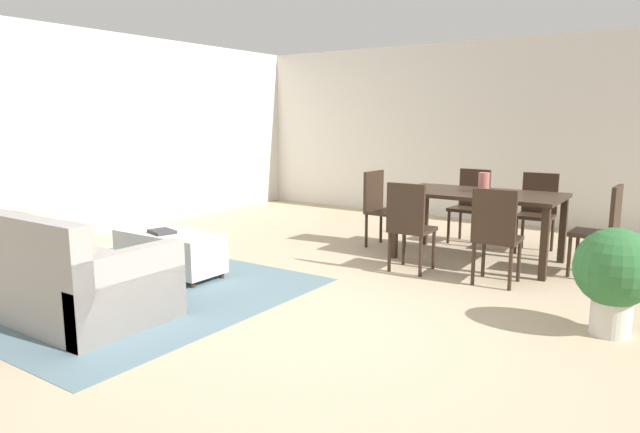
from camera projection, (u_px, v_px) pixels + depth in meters
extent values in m
plane|color=tan|center=(330.00, 319.00, 4.41)|extent=(10.80, 10.80, 0.00)
cube|color=silver|center=(518.00, 132.00, 8.24)|extent=(9.00, 0.12, 2.70)
cube|color=silver|center=(54.00, 135.00, 7.08)|extent=(0.12, 11.00, 2.70)
cube|color=slate|center=(119.00, 289.00, 5.18)|extent=(3.00, 2.80, 0.01)
cube|color=gray|center=(54.00, 283.00, 4.66)|extent=(2.11, 0.95, 0.42)
cube|color=gray|center=(0.00, 240.00, 4.26)|extent=(2.11, 0.16, 0.44)
cube|color=gray|center=(129.00, 291.00, 4.09)|extent=(0.14, 0.95, 0.62)
cube|color=slate|center=(0.00, 231.00, 4.79)|extent=(0.37, 0.11, 0.37)
cube|color=beige|center=(36.00, 237.00, 4.49)|extent=(0.40, 0.13, 0.40)
cube|color=tan|center=(75.00, 247.00, 4.18)|extent=(0.37, 0.10, 0.38)
cube|color=silver|center=(169.00, 250.00, 5.63)|extent=(1.14, 0.48, 0.38)
cylinder|color=#332319|center=(152.00, 260.00, 6.11)|extent=(0.05, 0.05, 0.06)
cylinder|color=#332319|center=(222.00, 275.00, 5.53)|extent=(0.05, 0.05, 0.06)
cylinder|color=#332319|center=(122.00, 268.00, 5.80)|extent=(0.05, 0.05, 0.06)
cylinder|color=#332319|center=(192.00, 285.00, 5.22)|extent=(0.05, 0.05, 0.06)
cube|color=#332319|center=(479.00, 194.00, 6.12)|extent=(1.73, 0.96, 0.04)
cube|color=#332319|center=(425.00, 216.00, 6.98)|extent=(0.07, 0.07, 0.72)
cube|color=#332319|center=(563.00, 230.00, 6.08)|extent=(0.07, 0.07, 0.72)
cube|color=#332319|center=(394.00, 226.00, 6.30)|extent=(0.07, 0.07, 0.72)
cube|color=#332319|center=(544.00, 244.00, 5.40)|extent=(0.07, 0.07, 0.72)
cube|color=#332319|center=(412.00, 229.00, 5.76)|extent=(0.41, 0.41, 0.04)
cube|color=#332319|center=(406.00, 207.00, 5.57)|extent=(0.40, 0.05, 0.47)
cylinder|color=#332319|center=(404.00, 246.00, 6.03)|extent=(0.04, 0.04, 0.41)
cylinder|color=#332319|center=(434.00, 250.00, 5.85)|extent=(0.04, 0.04, 0.41)
cylinder|color=#332319|center=(389.00, 252.00, 5.75)|extent=(0.04, 0.04, 0.41)
cylinder|color=#332319|center=(420.00, 256.00, 5.57)|extent=(0.04, 0.04, 0.41)
cube|color=#332319|center=(498.00, 239.00, 5.30)|extent=(0.42, 0.42, 0.04)
cube|color=#332319|center=(494.00, 215.00, 5.11)|extent=(0.40, 0.06, 0.47)
cylinder|color=#332319|center=(483.00, 256.00, 5.57)|extent=(0.04, 0.04, 0.41)
cylinder|color=#332319|center=(519.00, 261.00, 5.40)|extent=(0.04, 0.04, 0.41)
cylinder|color=#332319|center=(473.00, 264.00, 5.29)|extent=(0.04, 0.04, 0.41)
cylinder|color=#332319|center=(510.00, 269.00, 5.11)|extent=(0.04, 0.04, 0.41)
cube|color=#332319|center=(468.00, 209.00, 7.04)|extent=(0.43, 0.43, 0.04)
cube|color=#332319|center=(475.00, 188.00, 7.14)|extent=(0.40, 0.07, 0.47)
cylinder|color=#332319|center=(474.00, 231.00, 6.85)|extent=(0.04, 0.04, 0.41)
cylinder|color=#332319|center=(448.00, 227.00, 7.06)|extent=(0.04, 0.04, 0.41)
cylinder|color=#332319|center=(485.00, 226.00, 7.11)|extent=(0.04, 0.04, 0.41)
cylinder|color=#332319|center=(460.00, 223.00, 7.32)|extent=(0.04, 0.04, 0.41)
cube|color=#332319|center=(535.00, 216.00, 6.54)|extent=(0.42, 0.42, 0.04)
cube|color=#332319|center=(540.00, 193.00, 6.64)|extent=(0.40, 0.06, 0.47)
cylinder|color=#332319|center=(547.00, 239.00, 6.35)|extent=(0.04, 0.04, 0.41)
cylinder|color=#332319|center=(516.00, 236.00, 6.52)|extent=(0.04, 0.04, 0.41)
cylinder|color=#332319|center=(552.00, 234.00, 6.63)|extent=(0.04, 0.04, 0.41)
cylinder|color=#332319|center=(522.00, 231.00, 6.81)|extent=(0.04, 0.04, 0.41)
cube|color=#332319|center=(593.00, 234.00, 5.55)|extent=(0.42, 0.42, 0.04)
cube|color=#332319|center=(616.00, 210.00, 5.40)|extent=(0.06, 0.40, 0.47)
cylinder|color=#332319|center=(569.00, 257.00, 5.55)|extent=(0.04, 0.04, 0.41)
cylinder|color=#332319|center=(577.00, 250.00, 5.82)|extent=(0.04, 0.04, 0.41)
cylinder|color=#332319|center=(607.00, 262.00, 5.35)|extent=(0.04, 0.04, 0.41)
cylinder|color=#332319|center=(614.00, 255.00, 5.62)|extent=(0.04, 0.04, 0.41)
cube|color=#332319|center=(386.00, 212.00, 6.83)|extent=(0.42, 0.42, 0.04)
cube|color=#332319|center=(374.00, 190.00, 6.89)|extent=(0.06, 0.40, 0.47)
cylinder|color=#332319|center=(405.00, 230.00, 6.90)|extent=(0.04, 0.04, 0.41)
cylinder|color=#332319|center=(391.00, 234.00, 6.63)|extent=(0.04, 0.04, 0.41)
cylinder|color=#332319|center=(381.00, 227.00, 7.10)|extent=(0.04, 0.04, 0.41)
cylinder|color=#332319|center=(366.00, 231.00, 6.84)|extent=(0.04, 0.04, 0.41)
cylinder|color=#B26659|center=(484.00, 182.00, 6.11)|extent=(0.12, 0.12, 0.21)
cube|color=#333338|center=(162.00, 232.00, 5.54)|extent=(0.30, 0.26, 0.03)
cylinder|color=beige|center=(611.00, 317.00, 4.08)|extent=(0.28, 0.28, 0.26)
sphere|color=#2D6633|center=(615.00, 267.00, 4.01)|extent=(0.57, 0.57, 0.57)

